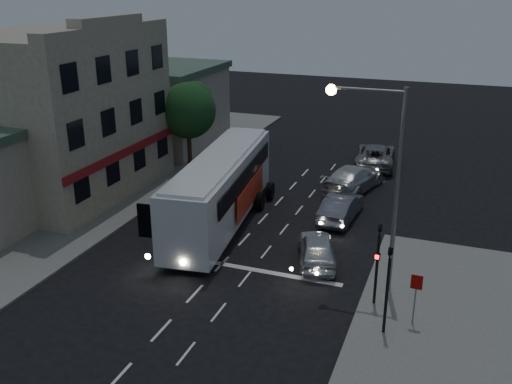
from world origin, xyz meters
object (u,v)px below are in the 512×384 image
at_px(tour_bus, 221,187).
at_px(street_tree, 188,108).
at_px(regulatory_sign, 416,291).
at_px(car_sedan_c, 375,155).
at_px(traffic_signal_main, 378,255).
at_px(car_sedan_a, 341,207).
at_px(streetlight, 383,168).
at_px(traffic_signal_side, 388,280).
at_px(car_sedan_b, 353,178).
at_px(car_suv, 317,249).

relative_size(tour_bus, street_tree, 2.15).
distance_m(regulatory_sign, street_tree, 23.40).
xyz_separation_m(car_sedan_c, traffic_signal_main, (3.16, -19.58, 1.59)).
relative_size(car_sedan_a, car_sedan_c, 0.77).
relative_size(car_sedan_c, traffic_signal_main, 1.46).
height_order(car_sedan_c, streetlight, streetlight).
height_order(traffic_signal_side, regulatory_sign, traffic_signal_side).
bearing_deg(regulatory_sign, street_tree, 138.92).
bearing_deg(car_sedan_c, car_sedan_b, 79.12).
height_order(car_suv, car_sedan_a, car_sedan_a).
distance_m(car_sedan_a, car_sedan_c, 10.89).
relative_size(traffic_signal_side, streetlight, 0.46).
height_order(car_sedan_a, traffic_signal_main, traffic_signal_main).
height_order(car_sedan_c, traffic_signal_main, traffic_signal_main).
distance_m(car_sedan_b, traffic_signal_main, 14.37).
bearing_deg(traffic_signal_side, traffic_signal_main, 109.49).
relative_size(car_suv, traffic_signal_main, 1.06).
distance_m(car_suv, traffic_signal_main, 4.79).
bearing_deg(car_sedan_a, tour_bus, 28.15).
bearing_deg(tour_bus, car_suv, -31.04).
distance_m(car_sedan_a, regulatory_sign, 10.98).
bearing_deg(car_sedan_c, traffic_signal_side, 94.23).
relative_size(car_sedan_b, regulatory_sign, 2.62).
bearing_deg(car_sedan_c, traffic_signal_main, 93.25).
height_order(streetlight, street_tree, streetlight).
bearing_deg(traffic_signal_main, regulatory_sign, -30.84).
relative_size(car_suv, car_sedan_c, 0.73).
height_order(car_sedan_a, regulatory_sign, regulatory_sign).
distance_m(tour_bus, car_suv, 7.06).
distance_m(tour_bus, streetlight, 10.95).
height_order(car_sedan_b, regulatory_sign, regulatory_sign).
xyz_separation_m(car_sedan_a, streetlight, (3.11, -7.27, 4.98)).
height_order(tour_bus, car_suv, tour_bus).
bearing_deg(car_sedan_b, streetlight, 118.52).
relative_size(car_sedan_a, street_tree, 0.74).
bearing_deg(regulatory_sign, car_sedan_a, 117.55).
xyz_separation_m(car_suv, regulatory_sign, (5.02, -4.04, 0.86)).
bearing_deg(tour_bus, car_sedan_b, 46.17).
bearing_deg(street_tree, car_sedan_a, -24.06).
bearing_deg(tour_bus, regulatory_sign, -38.18).
xyz_separation_m(traffic_signal_main, streetlight, (-0.26, 1.42, 3.31)).
bearing_deg(traffic_signal_main, car_sedan_b, 104.85).
bearing_deg(traffic_signal_main, street_tree, 137.97).
xyz_separation_m(car_sedan_b, traffic_signal_side, (4.36, -15.79, 1.58)).
relative_size(traffic_signal_main, street_tree, 0.66).
xyz_separation_m(tour_bus, car_suv, (6.31, -2.81, -1.43)).
bearing_deg(car_sedan_a, car_sedan_c, -87.42).
xyz_separation_m(car_suv, street_tree, (-12.49, 11.22, 3.76)).
bearing_deg(traffic_signal_side, car_suv, 128.77).
xyz_separation_m(car_suv, traffic_signal_side, (4.02, -5.00, 1.68)).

